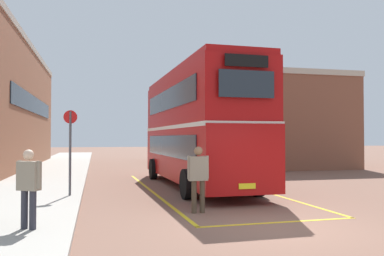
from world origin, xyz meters
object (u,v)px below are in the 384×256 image
at_px(double_decker_bus, 197,126).
at_px(pedestrian_boarding, 198,174).
at_px(pedestrian_waiting_far, 29,183).
at_px(bus_stop_sign, 70,144).
at_px(single_deck_bus, 175,142).

height_order(double_decker_bus, pedestrian_boarding, double_decker_bus).
bearing_deg(double_decker_bus, pedestrian_boarding, -103.74).
relative_size(double_decker_bus, pedestrian_waiting_far, 6.59).
relative_size(double_decker_bus, bus_stop_sign, 3.88).
distance_m(single_deck_bus, bus_stop_sign, 21.24).
height_order(single_deck_bus, pedestrian_waiting_far, single_deck_bus).
xyz_separation_m(single_deck_bus, pedestrian_waiting_far, (-7.98, -24.79, -0.55)).
xyz_separation_m(double_decker_bus, pedestrian_boarding, (-1.42, -5.80, -1.46)).
xyz_separation_m(single_deck_bus, pedestrian_boarding, (-3.93, -23.14, -0.59)).
relative_size(single_deck_bus, pedestrian_boarding, 5.10).
xyz_separation_m(double_decker_bus, pedestrian_waiting_far, (-5.47, -7.45, -1.43)).
bearing_deg(pedestrian_boarding, pedestrian_waiting_far, -157.79).
height_order(single_deck_bus, pedestrian_boarding, single_deck_bus).
xyz_separation_m(pedestrian_boarding, pedestrian_waiting_far, (-4.05, -1.65, 0.04)).
relative_size(pedestrian_waiting_far, bus_stop_sign, 0.59).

